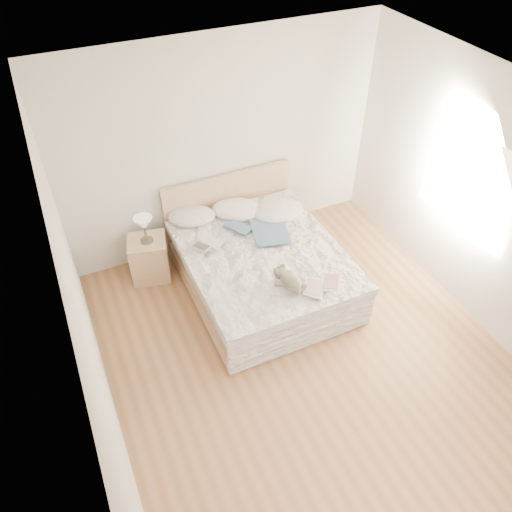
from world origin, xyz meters
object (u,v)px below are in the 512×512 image
at_px(nightstand, 149,258).
at_px(childrens_book, 322,285).
at_px(teddy_bear, 291,286).
at_px(table_lamp, 144,225).
at_px(bed, 260,266).
at_px(photo_book, 207,245).

relative_size(nightstand, childrens_book, 1.35).
height_order(nightstand, teddy_bear, teddy_bear).
bearing_deg(table_lamp, teddy_bear, -51.34).
relative_size(bed, table_lamp, 6.31).
bearing_deg(nightstand, bed, -31.36).
xyz_separation_m(bed, table_lamp, (-1.15, 0.69, 0.50)).
bearing_deg(childrens_book, bed, 146.62).
distance_m(nightstand, childrens_book, 2.18).
bearing_deg(nightstand, childrens_book, -46.66).
xyz_separation_m(childrens_book, teddy_bear, (-0.32, 0.11, 0.02)).
bearing_deg(teddy_bear, childrens_book, -44.16).
height_order(photo_book, childrens_book, childrens_book).
bearing_deg(teddy_bear, table_lamp, 104.25).
distance_m(nightstand, photo_book, 0.84).
height_order(table_lamp, teddy_bear, table_lamp).
relative_size(nightstand, teddy_bear, 1.70).
distance_m(bed, table_lamp, 1.43).
height_order(nightstand, table_lamp, table_lamp).
bearing_deg(bed, teddy_bear, -89.75).
bearing_deg(bed, table_lamp, 148.87).
xyz_separation_m(table_lamp, childrens_book, (1.47, -1.55, -0.17)).
xyz_separation_m(bed, childrens_book, (0.32, -0.86, 0.32)).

